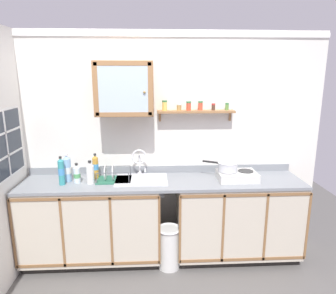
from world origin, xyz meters
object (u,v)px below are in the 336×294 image
(sink, at_px, (141,182))
(dish_rack, at_px, (113,178))
(bottle_opaque_white_0, at_px, (90,173))
(bottle_water_blue_1, at_px, (67,169))
(trash_bin, at_px, (169,247))
(hot_plate_stove, at_px, (237,176))
(bottle_juice_amber_3, at_px, (95,167))
(wall_cabinet, at_px, (124,89))
(bottle_detergent_teal_4, at_px, (61,172))
(bottle_water_clear_2, at_px, (77,174))
(saucepan, at_px, (228,166))

(sink, distance_m, dish_rack, 0.31)
(bottle_opaque_white_0, bearing_deg, bottle_water_blue_1, 163.08)
(sink, height_order, trash_bin, sink)
(hot_plate_stove, height_order, dish_rack, dish_rack)
(bottle_opaque_white_0, bearing_deg, sink, 8.98)
(bottle_juice_amber_3, distance_m, wall_cabinet, 0.90)
(bottle_opaque_white_0, relative_size, bottle_detergent_teal_4, 0.81)
(bottle_opaque_white_0, xyz_separation_m, dish_rack, (0.22, 0.08, -0.08))
(hot_plate_stove, bearing_deg, bottle_opaque_white_0, -179.03)
(hot_plate_stove, xyz_separation_m, dish_rack, (-1.32, 0.05, -0.01))
(bottle_water_clear_2, bearing_deg, bottle_water_blue_1, 155.09)
(bottle_juice_amber_3, relative_size, dish_rack, 0.77)
(bottle_opaque_white_0, relative_size, wall_cabinet, 0.41)
(dish_rack, relative_size, trash_bin, 0.78)
(bottle_juice_amber_3, height_order, trash_bin, bottle_juice_amber_3)
(bottle_detergent_teal_4, xyz_separation_m, trash_bin, (1.09, -0.11, -0.82))
(bottle_juice_amber_3, bearing_deg, sink, -8.52)
(bottle_water_blue_1, relative_size, dish_rack, 0.84)
(saucepan, height_order, dish_rack, saucepan)
(saucepan, distance_m, bottle_water_clear_2, 1.59)
(bottle_water_blue_1, distance_m, bottle_detergent_teal_4, 0.11)
(wall_cabinet, bearing_deg, trash_bin, -34.23)
(bottle_opaque_white_0, distance_m, bottle_water_clear_2, 0.15)
(bottle_water_blue_1, bearing_deg, dish_rack, -0.18)
(bottle_juice_amber_3, height_order, wall_cabinet, wall_cabinet)
(saucepan, relative_size, bottle_juice_amber_3, 1.31)
(sink, distance_m, bottle_juice_amber_3, 0.52)
(trash_bin, bearing_deg, bottle_opaque_white_0, 170.40)
(sink, bearing_deg, saucepan, -1.99)
(bottle_water_clear_2, bearing_deg, hot_plate_stove, 0.02)
(sink, distance_m, trash_bin, 0.75)
(saucepan, height_order, bottle_opaque_white_0, bottle_opaque_white_0)
(bottle_juice_amber_3, xyz_separation_m, wall_cabinet, (0.34, 0.01, 0.83))
(bottle_detergent_teal_4, bearing_deg, hot_plate_stove, 1.64)
(wall_cabinet, bearing_deg, bottle_detergent_teal_4, -163.66)
(trash_bin, bearing_deg, bottle_water_clear_2, 170.31)
(bottle_juice_amber_3, xyz_separation_m, trash_bin, (0.78, -0.29, -0.81))
(saucepan, relative_size, wall_cabinet, 0.61)
(bottle_juice_amber_3, distance_m, bottle_detergent_teal_4, 0.36)
(hot_plate_stove, bearing_deg, bottle_water_blue_1, 178.38)
(wall_cabinet, bearing_deg, sink, -27.88)
(saucepan, bearing_deg, bottle_water_clear_2, -179.11)
(saucepan, height_order, wall_cabinet, wall_cabinet)
(bottle_opaque_white_0, xyz_separation_m, wall_cabinet, (0.36, 0.16, 0.85))
(bottle_opaque_white_0, bearing_deg, bottle_water_clear_2, 169.82)
(bottle_water_clear_2, bearing_deg, bottle_opaque_white_0, -10.18)
(hot_plate_stove, relative_size, saucepan, 1.13)
(bottle_water_blue_1, xyz_separation_m, dish_rack, (0.47, -0.00, -0.11))
(bottle_opaque_white_0, distance_m, wall_cabinet, 0.94)
(sink, xyz_separation_m, bottle_water_clear_2, (-0.66, -0.06, 0.12))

